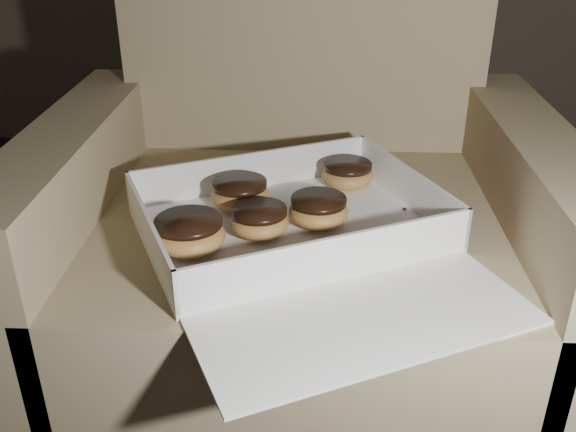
# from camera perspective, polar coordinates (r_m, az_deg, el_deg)

# --- Properties ---
(armchair) EXTENTS (0.90, 0.76, 0.94)m
(armchair) POSITION_cam_1_polar(r_m,az_deg,el_deg) (1.21, 1.01, -3.35)
(armchair) COLOR #8C7A59
(armchair) RESTS_ON floor
(bakery_box) EXTENTS (0.62, 0.66, 0.07)m
(bakery_box) POSITION_cam_1_polar(r_m,az_deg,el_deg) (0.98, 1.25, -1.83)
(bakery_box) COLOR white
(bakery_box) RESTS_ON armchair
(donut_a) EXTENTS (0.10, 0.10, 0.05)m
(donut_a) POSITION_cam_1_polar(r_m,az_deg,el_deg) (1.08, -4.30, 2.03)
(donut_a) COLOR #BD8842
(donut_a) RESTS_ON bakery_box
(donut_b) EXTENTS (0.11, 0.11, 0.05)m
(donut_b) POSITION_cam_1_polar(r_m,az_deg,el_deg) (0.95, -8.77, -1.58)
(donut_b) COLOR #BD8842
(donut_b) RESTS_ON bakery_box
(donut_c) EXTENTS (0.10, 0.10, 0.05)m
(donut_c) POSITION_cam_1_polar(r_m,az_deg,el_deg) (1.02, 2.73, 0.53)
(donut_c) COLOR #BD8842
(donut_c) RESTS_ON bakery_box
(donut_d) EXTENTS (0.09, 0.09, 0.05)m
(donut_d) POSITION_cam_1_polar(r_m,az_deg,el_deg) (1.15, 5.31, 3.74)
(donut_d) COLOR #BD8842
(donut_d) RESTS_ON bakery_box
(donut_e) EXTENTS (0.09, 0.09, 0.05)m
(donut_e) POSITION_cam_1_polar(r_m,az_deg,el_deg) (0.99, -2.56, -0.39)
(donut_e) COLOR #BD8842
(donut_e) RESTS_ON bakery_box
(crumb_a) EXTENTS (0.01, 0.01, 0.00)m
(crumb_a) POSITION_cam_1_polar(r_m,az_deg,el_deg) (1.02, 1.51, -0.91)
(crumb_a) COLOR black
(crumb_a) RESTS_ON bakery_box
(crumb_b) EXTENTS (0.01, 0.01, 0.00)m
(crumb_b) POSITION_cam_1_polar(r_m,az_deg,el_deg) (1.09, 10.33, 0.61)
(crumb_b) COLOR black
(crumb_b) RESTS_ON bakery_box
(crumb_c) EXTENTS (0.01, 0.01, 0.00)m
(crumb_c) POSITION_cam_1_polar(r_m,az_deg,el_deg) (0.95, 4.52, -3.16)
(crumb_c) COLOR black
(crumb_c) RESTS_ON bakery_box
(crumb_d) EXTENTS (0.01, 0.01, 0.00)m
(crumb_d) POSITION_cam_1_polar(r_m,az_deg,el_deg) (0.94, -10.71, -4.17)
(crumb_d) COLOR black
(crumb_d) RESTS_ON bakery_box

